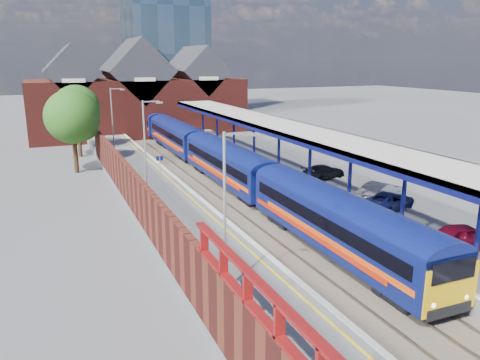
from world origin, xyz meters
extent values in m
plane|color=#5B5B5E|center=(0.00, 30.00, 0.00)|extent=(240.00, 240.00, 0.00)
cube|color=#473D33|center=(0.00, 20.00, 0.03)|extent=(6.00, 76.00, 0.06)
cube|color=slate|center=(-2.22, 20.00, 0.12)|extent=(0.07, 76.00, 0.14)
cube|color=slate|center=(-0.78, 20.00, 0.12)|extent=(0.07, 76.00, 0.14)
cube|color=slate|center=(0.78, 20.00, 0.12)|extent=(0.07, 76.00, 0.14)
cube|color=slate|center=(2.22, 20.00, 0.12)|extent=(0.07, 76.00, 0.14)
cube|color=#565659|center=(-5.50, 20.00, 0.50)|extent=(5.00, 76.00, 1.00)
cube|color=#565659|center=(6.00, 20.00, 0.50)|extent=(6.00, 76.00, 1.00)
cube|color=silver|center=(-3.15, 20.00, 1.02)|extent=(0.30, 76.00, 0.05)
cube|color=silver|center=(3.15, 20.00, 1.02)|extent=(0.30, 76.00, 0.05)
cube|color=yellow|center=(-3.75, 20.00, 1.01)|extent=(0.14, 76.00, 0.01)
cube|color=navy|center=(1.50, 9.15, 1.90)|extent=(2.93, 16.02, 2.50)
cube|color=navy|center=(1.50, 9.15, 3.15)|extent=(2.93, 16.02, 0.60)
cube|color=navy|center=(1.50, 25.75, 1.90)|extent=(2.93, 16.02, 2.50)
cube|color=navy|center=(1.50, 25.75, 3.15)|extent=(2.93, 16.02, 0.60)
cube|color=navy|center=(1.50, 42.35, 1.90)|extent=(2.93, 16.02, 2.50)
cube|color=navy|center=(1.50, 42.35, 3.15)|extent=(2.93, 16.02, 0.60)
cube|color=navy|center=(1.50, 58.95, 1.90)|extent=(2.93, 16.02, 2.50)
cube|color=navy|center=(1.50, 58.95, 3.15)|extent=(2.93, 16.02, 0.60)
cube|color=black|center=(0.08, 34.05, 2.35)|extent=(0.04, 60.54, 0.70)
cube|color=#EE4E0F|center=(0.07, 34.05, 1.55)|extent=(0.03, 55.27, 0.30)
cube|color=#BA250C|center=(0.06, 34.05, 1.30)|extent=(0.03, 55.27, 0.30)
cube|color=#F2B20C|center=(1.50, 1.23, 1.70)|extent=(2.82, 0.32, 2.10)
cube|color=black|center=(1.50, 1.13, 2.55)|extent=(2.30, 0.18, 0.90)
cube|color=black|center=(1.50, 3.55, 0.30)|extent=(2.00, 2.40, 0.60)
cube|color=black|center=(1.50, 64.55, 0.30)|extent=(2.00, 2.40, 0.60)
cylinder|color=#0E1154|center=(5.00, 3.00, 3.10)|extent=(0.24, 0.24, 4.20)
cylinder|color=#0E1154|center=(5.00, 8.00, 3.10)|extent=(0.24, 0.24, 4.20)
cylinder|color=#0E1154|center=(5.00, 13.00, 3.10)|extent=(0.24, 0.24, 4.20)
cylinder|color=#0E1154|center=(5.00, 18.00, 3.10)|extent=(0.24, 0.24, 4.20)
cylinder|color=#0E1154|center=(5.00, 23.00, 3.10)|extent=(0.24, 0.24, 4.20)
cylinder|color=#0E1154|center=(5.00, 28.00, 3.10)|extent=(0.24, 0.24, 4.20)
cylinder|color=#0E1154|center=(5.00, 33.00, 3.10)|extent=(0.24, 0.24, 4.20)
cylinder|color=#0E1154|center=(5.00, 38.00, 3.10)|extent=(0.24, 0.24, 4.20)
cylinder|color=#0E1154|center=(5.00, 43.00, 3.10)|extent=(0.24, 0.24, 4.20)
cube|color=beige|center=(5.50, 22.00, 5.35)|extent=(4.50, 52.00, 0.25)
cube|color=#0E1154|center=(3.35, 22.00, 5.20)|extent=(0.20, 52.00, 0.55)
cube|color=#0E1154|center=(7.65, 22.00, 5.20)|extent=(0.20, 52.00, 0.55)
cylinder|color=#A5A8AA|center=(-6.50, 6.00, 4.50)|extent=(0.12, 0.12, 7.00)
cube|color=#A5A8AA|center=(-5.90, 6.00, 7.90)|extent=(1.20, 0.08, 0.08)
cube|color=#A5A8AA|center=(-5.30, 6.00, 7.80)|extent=(0.45, 0.18, 0.12)
cylinder|color=#A5A8AA|center=(-6.50, 22.00, 4.50)|extent=(0.12, 0.12, 7.00)
cube|color=#A5A8AA|center=(-5.90, 22.00, 7.90)|extent=(1.20, 0.08, 0.08)
cube|color=#A5A8AA|center=(-5.30, 22.00, 7.80)|extent=(0.45, 0.18, 0.12)
cylinder|color=#A5A8AA|center=(-6.50, 38.00, 4.50)|extent=(0.12, 0.12, 7.00)
cube|color=#A5A8AA|center=(-5.90, 38.00, 7.90)|extent=(1.20, 0.08, 0.08)
cube|color=#A5A8AA|center=(-5.30, 38.00, 7.80)|extent=(0.45, 0.18, 0.12)
cylinder|color=#A5A8AA|center=(-5.00, 24.00, 2.25)|extent=(0.08, 0.08, 2.50)
cube|color=#0C194C|center=(-5.00, 24.00, 3.30)|extent=(0.55, 0.06, 0.35)
cube|color=#5C1D18|center=(-8.10, 14.00, 2.40)|extent=(0.35, 50.00, 2.80)
cube|color=maroon|center=(-8.10, -3.00, 4.80)|extent=(0.30, 15.00, 0.12)
cube|color=maroon|center=(-8.10, -3.00, 3.85)|extent=(0.30, 15.00, 0.12)
cube|color=maroon|center=(-8.10, -2.00, 4.30)|extent=(0.30, 0.12, 1.00)
cube|color=maroon|center=(-8.10, 0.00, 4.30)|extent=(0.30, 0.12, 1.00)
cube|color=maroon|center=(-8.10, 2.00, 4.30)|extent=(0.30, 0.12, 1.00)
cube|color=maroon|center=(-8.10, 4.00, 4.30)|extent=(0.30, 0.12, 1.00)
cube|color=#5C1D18|center=(0.00, 58.00, 4.00)|extent=(30.00, 12.00, 8.00)
cube|color=#232328|center=(-9.00, 58.00, 9.20)|extent=(7.13, 12.00, 7.13)
cube|color=#232328|center=(0.00, 58.00, 9.20)|extent=(9.16, 12.00, 9.16)
cube|color=#232328|center=(9.00, 58.00, 9.20)|extent=(7.13, 12.00, 7.13)
cube|color=beige|center=(-9.00, 51.95, 8.20)|extent=(2.80, 0.15, 0.50)
cube|color=beige|center=(0.00, 51.95, 8.20)|extent=(2.80, 0.15, 0.50)
cube|color=beige|center=(9.00, 51.95, 8.20)|extent=(2.80, 0.15, 0.50)
cube|color=#47667B|center=(10.00, 80.00, 20.00)|extent=(14.00, 14.00, 40.00)
cylinder|color=#382314|center=(-10.50, 36.00, 2.00)|extent=(0.44, 0.44, 4.00)
sphere|color=#154713|center=(-10.50, 36.00, 5.50)|extent=(5.20, 5.20, 5.20)
sphere|color=#154713|center=(-9.70, 35.50, 4.80)|extent=(3.20, 3.20, 3.20)
cylinder|color=#382314|center=(-9.50, 44.00, 2.00)|extent=(0.44, 0.44, 4.00)
sphere|color=#154713|center=(-9.50, 44.00, 5.50)|extent=(5.20, 5.20, 5.20)
sphere|color=#154713|center=(-8.70, 43.50, 4.80)|extent=(3.20, 3.20, 3.20)
imported|color=maroon|center=(7.02, 5.35, 1.67)|extent=(4.17, 2.44, 1.33)
imported|color=#B8B8BE|center=(8.50, 14.08, 1.69)|extent=(4.40, 2.87, 1.37)
imported|color=black|center=(8.33, 21.13, 1.59)|extent=(4.38, 2.59, 1.19)
imported|color=navy|center=(7.86, 12.35, 1.58)|extent=(4.52, 3.04, 1.15)
camera|label=1|loc=(-13.23, -11.48, 10.84)|focal=35.00mm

